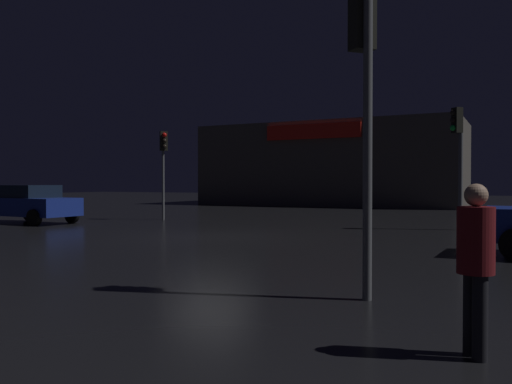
% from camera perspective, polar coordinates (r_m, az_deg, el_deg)
% --- Properties ---
extents(ground_plane, '(120.00, 120.00, 0.00)m').
position_cam_1_polar(ground_plane, '(15.93, -5.00, -4.91)').
color(ground_plane, black).
extents(store_building, '(18.54, 9.05, 5.91)m').
position_cam_1_polar(store_building, '(39.86, 8.44, 2.89)').
color(store_building, '#4C4742').
rests_on(store_building, ground).
extents(traffic_signal_main, '(0.42, 0.42, 3.91)m').
position_cam_1_polar(traffic_signal_main, '(23.55, -10.03, 4.18)').
color(traffic_signal_main, '#595B60').
rests_on(traffic_signal_main, ground).
extents(traffic_signal_opposite, '(0.42, 0.42, 4.42)m').
position_cam_1_polar(traffic_signal_opposite, '(7.71, 11.63, 12.89)').
color(traffic_signal_opposite, '#595B60').
rests_on(traffic_signal_opposite, ground).
extents(traffic_signal_cross_left, '(0.42, 0.42, 4.25)m').
position_cam_1_polar(traffic_signal_cross_left, '(19.51, 21.15, 4.87)').
color(traffic_signal_cross_left, '#595B60').
rests_on(traffic_signal_cross_left, ground).
extents(car_far, '(3.99, 2.15, 1.55)m').
position_cam_1_polar(car_far, '(23.10, -23.26, -1.18)').
color(car_far, navy).
rests_on(car_far, ground).
extents(pedestrian, '(0.47, 0.47, 1.63)m').
position_cam_1_polar(pedestrian, '(5.33, 22.79, -6.54)').
color(pedestrian, black).
rests_on(pedestrian, ground).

